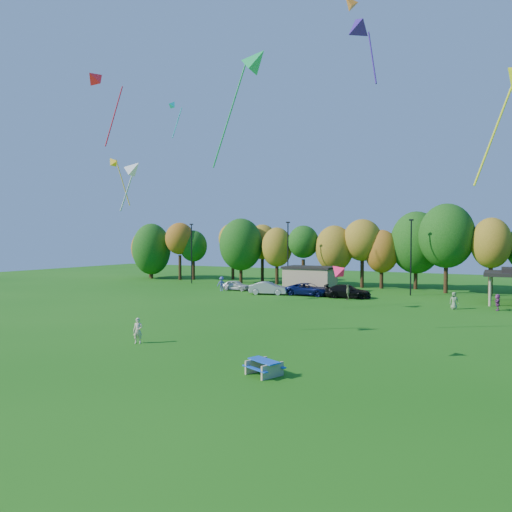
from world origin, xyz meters
The scene contains 22 objects.
ground centered at (0.00, 0.00, 0.00)m, with size 160.00×160.00×0.00m, color #19600F.
tree_line centered at (-1.03, 45.51, 5.91)m, with size 93.57×10.55×11.15m.
lamp_posts centered at (2.00, 40.00, 4.90)m, with size 64.50×0.25×9.09m.
utility_building centered at (-10.00, 38.00, 1.64)m, with size 6.30×4.30×3.25m.
picnic_table centered at (1.13, 3.21, 0.43)m, with size 2.11×1.95×0.74m.
kite_flyer centered at (-9.09, 5.50, 0.82)m, with size 0.60×0.39×1.63m, color beige.
car_a centered at (-19.23, 35.00, 0.66)m, with size 1.56×3.88×1.32m, color silver.
car_b centered at (-13.43, 32.90, 0.76)m, with size 1.62×4.64×1.53m, color #A4A4AA.
car_c centered at (-8.72, 34.20, 0.74)m, with size 2.45×5.32×1.48m, color #0C154B.
car_d centered at (-3.94, 34.19, 0.75)m, with size 2.11×5.19×1.51m, color black.
far_person_0 centered at (-20.52, 33.54, 0.93)m, with size 1.20×0.69×1.85m, color #5354B7.
far_person_1 centered at (-3.42, 32.51, 0.86)m, with size 1.01×0.42×1.72m, color #6A7D4C.
far_person_3 centered at (7.52, 30.65, 0.82)m, with size 0.80×0.52×1.64m, color gray.
far_person_4 centered at (11.19, 31.73, 0.77)m, with size 1.44×0.46×1.55m, color #843776.
kite_0 centered at (3.21, 11.97, 20.00)m, with size 2.30×2.82×4.65m.
kite_1 centered at (3.50, 7.21, 5.00)m, with size 1.26×1.12×1.07m.
kite_4 centered at (-18.49, 11.26, 20.04)m, with size 1.36×3.78×6.44m.
kite_9 centered at (-22.07, 25.72, 22.10)m, with size 1.18×2.57×4.28m.
kite_10 centered at (-23.70, 17.92, 14.54)m, with size 3.11×1.09×5.29m.
kite_11 centered at (-2.98, 30.79, 31.48)m, with size 2.41×2.20×1.93m.
kite_13 centered at (-2.34, 8.87, 17.77)m, with size 4.44×1.74×7.50m.
kite_15 centered at (-9.84, 6.06, 11.27)m, with size 2.24×1.44×3.49m.
Camera 1 is at (11.16, -16.48, 6.60)m, focal length 32.00 mm.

